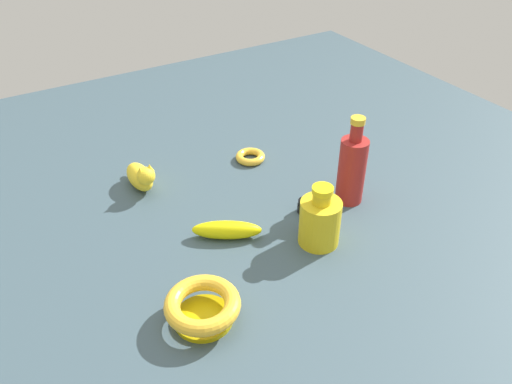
{
  "coord_description": "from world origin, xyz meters",
  "views": [
    {
      "loc": [
        -0.5,
        -0.84,
        0.75
      ],
      "look_at": [
        0.0,
        0.0,
        0.06
      ],
      "focal_mm": 35.99,
      "sensor_mm": 36.0,
      "label": 1
    }
  ],
  "objects": [
    {
      "name": "ground",
      "position": [
        0.0,
        0.0,
        0.0
      ],
      "size": [
        2.0,
        2.0,
        0.0
      ],
      "primitive_type": "plane",
      "color": "#384C56"
    },
    {
      "name": "bottle_short",
      "position": [
        0.07,
        -0.16,
        0.06
      ],
      "size": [
        0.09,
        0.09,
        0.15
      ],
      "color": "gold",
      "rests_on": "ground"
    },
    {
      "name": "banana",
      "position": [
        -0.1,
        -0.04,
        0.02
      ],
      "size": [
        0.16,
        0.12,
        0.04
      ],
      "primitive_type": "ellipsoid",
      "rotation": [
        0.0,
        0.0,
        2.59
      ],
      "color": "yellow",
      "rests_on": "ground"
    },
    {
      "name": "bangle",
      "position": [
        0.11,
        0.22,
        0.01
      ],
      "size": [
        0.08,
        0.08,
        0.02
      ],
      "primitive_type": "torus",
      "color": "yellow",
      "rests_on": "ground"
    },
    {
      "name": "cat_figurine",
      "position": [
        -0.2,
        0.24,
        0.04
      ],
      "size": [
        0.06,
        0.14,
        0.09
      ],
      "color": "yellow",
      "rests_on": "ground"
    },
    {
      "name": "bottle_tall",
      "position": [
        0.23,
        -0.07,
        0.09
      ],
      "size": [
        0.07,
        0.07,
        0.23
      ],
      "color": "maroon",
      "rests_on": "ground"
    },
    {
      "name": "bowl",
      "position": [
        -0.25,
        -0.23,
        0.04
      ],
      "size": [
        0.14,
        0.14,
        0.06
      ],
      "color": "#BAA409",
      "rests_on": "ground"
    },
    {
      "name": "nail_polish_jar",
      "position": [
        0.1,
        -0.05,
        0.02
      ],
      "size": [
        0.03,
        0.03,
        0.03
      ],
      "color": "black",
      "rests_on": "ground"
    }
  ]
}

